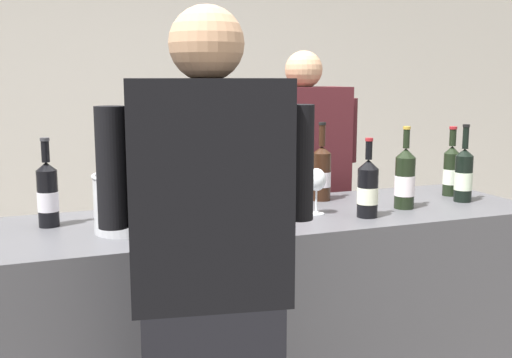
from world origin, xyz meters
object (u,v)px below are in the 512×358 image
(wine_bottle_1, at_px, (405,179))
(person_server, at_px, (302,214))
(wine_bottle_2, at_px, (283,177))
(person_guest, at_px, (210,324))
(ice_bucket, at_px, (126,202))
(wine_bottle_0, at_px, (244,179))
(wine_bottle_5, at_px, (48,194))
(wine_bottle_7, at_px, (464,175))
(wine_bottle_4, at_px, (368,189))
(wine_bottle_3, at_px, (451,170))
(wine_glass, at_px, (317,181))
(wine_bottle_6, at_px, (321,173))

(wine_bottle_1, height_order, person_server, person_server)
(wine_bottle_2, bearing_deg, person_guest, -125.55)
(ice_bucket, xyz_separation_m, person_guest, (0.12, -0.62, -0.24))
(person_server, bearing_deg, wine_bottle_0, -137.11)
(wine_bottle_0, bearing_deg, wine_bottle_5, -176.14)
(wine_bottle_0, xyz_separation_m, wine_bottle_5, (-0.79, -0.05, -0.00))
(wine_bottle_5, bearing_deg, person_server, 21.47)
(wine_bottle_7, relative_size, ice_bucket, 1.44)
(wine_bottle_0, xyz_separation_m, wine_bottle_7, (0.95, -0.23, -0.00))
(wine_bottle_1, bearing_deg, wine_bottle_0, 157.90)
(wine_bottle_2, bearing_deg, wine_bottle_7, -11.74)
(wine_bottle_1, height_order, person_guest, person_guest)
(wine_bottle_0, bearing_deg, wine_bottle_4, -40.93)
(wine_bottle_3, height_order, ice_bucket, wine_bottle_3)
(wine_bottle_4, relative_size, person_guest, 0.19)
(wine_bottle_7, relative_size, wine_glass, 1.84)
(wine_bottle_2, height_order, person_guest, person_guest)
(wine_bottle_4, relative_size, ice_bucket, 1.32)
(person_guest, bearing_deg, wine_glass, 44.44)
(wine_bottle_2, xyz_separation_m, person_guest, (-0.56, -0.79, -0.26))
(wine_bottle_4, bearing_deg, wine_bottle_7, 11.70)
(wine_bottle_0, height_order, person_server, person_server)
(wine_bottle_2, height_order, ice_bucket, wine_bottle_2)
(wine_bottle_3, bearing_deg, ice_bucket, -174.66)
(ice_bucket, bearing_deg, wine_bottle_2, 14.14)
(wine_bottle_0, relative_size, wine_bottle_6, 0.96)
(wine_bottle_3, distance_m, wine_bottle_4, 0.65)
(wine_bottle_4, distance_m, wine_bottle_7, 0.57)
(wine_bottle_7, xyz_separation_m, person_guest, (-1.37, -0.62, -0.25))
(wine_bottle_4, xyz_separation_m, ice_bucket, (-0.93, 0.11, -0.01))
(wine_bottle_0, distance_m, wine_bottle_5, 0.80)
(wine_bottle_2, distance_m, wine_bottle_6, 0.24)
(wine_bottle_4, distance_m, wine_glass, 0.21)
(wine_bottle_1, height_order, ice_bucket, wine_bottle_1)
(wine_bottle_6, bearing_deg, person_server, 75.96)
(wine_bottle_3, height_order, wine_glass, wine_bottle_3)
(wine_bottle_2, distance_m, wine_bottle_5, 0.95)
(wine_bottle_1, xyz_separation_m, wine_bottle_7, (0.33, 0.03, -0.01))
(wine_bottle_6, distance_m, person_guest, 1.21)
(wine_bottle_1, distance_m, wine_bottle_2, 0.51)
(wine_bottle_4, bearing_deg, wine_bottle_5, 166.36)
(wine_bottle_2, bearing_deg, wine_bottle_5, 179.65)
(wine_bottle_2, xyz_separation_m, wine_bottle_7, (0.80, -0.17, -0.01))
(wine_bottle_2, relative_size, wine_glass, 1.77)
(wine_glass, distance_m, person_server, 0.78)
(wine_glass, height_order, person_guest, person_guest)
(wine_bottle_0, bearing_deg, wine_bottle_7, -13.31)
(wine_glass, bearing_deg, wine_bottle_6, 59.03)
(wine_bottle_4, bearing_deg, wine_bottle_1, 20.63)
(person_server, bearing_deg, ice_bucket, -146.19)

